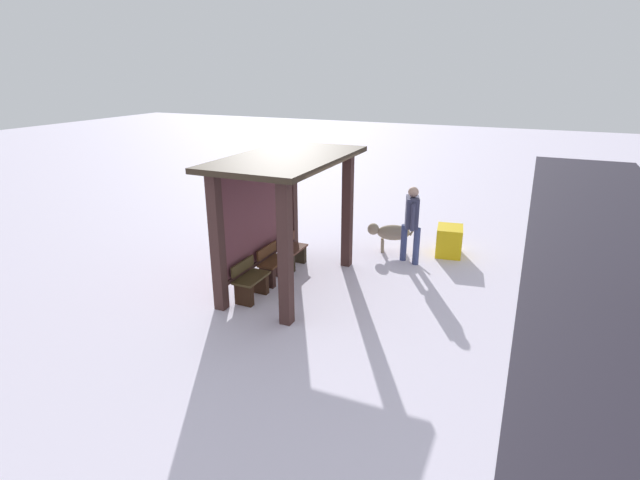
% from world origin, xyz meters
% --- Properties ---
extents(ground_plane, '(60.00, 60.00, 0.00)m').
position_xyz_m(ground_plane, '(0.00, 0.00, 0.00)').
color(ground_plane, white).
extents(bus_shelter, '(3.37, 1.90, 2.55)m').
position_xyz_m(bus_shelter, '(0.00, 0.19, 1.85)').
color(bus_shelter, '#3D2522').
rests_on(bus_shelter, ground).
extents(bench_left_inside, '(0.75, 0.40, 0.72)m').
position_xyz_m(bench_left_inside, '(-0.85, 0.38, 0.30)').
color(bench_left_inside, '#42341B').
rests_on(bench_left_inside, ground).
extents(bench_center_inside, '(0.75, 0.35, 0.73)m').
position_xyz_m(bench_center_inside, '(0.00, 0.37, 0.31)').
color(bench_center_inside, '#502F1A').
rests_on(bench_center_inside, ground).
extents(bench_right_inside, '(0.75, 0.36, 0.70)m').
position_xyz_m(bench_right_inside, '(0.85, 0.38, 0.29)').
color(bench_right_inside, '#553226').
rests_on(bench_right_inside, ground).
extents(person_walking, '(0.66, 0.49, 1.70)m').
position_xyz_m(person_walking, '(2.11, -1.86, 1.01)').
color(person_walking, '#383955').
rests_on(person_walking, ground).
extents(dog, '(0.56, 1.07, 0.67)m').
position_xyz_m(dog, '(2.59, -1.27, 0.46)').
color(dog, gray).
rests_on(dog, ground).
extents(grit_bin, '(0.77, 0.66, 0.66)m').
position_xyz_m(grit_bin, '(2.94, -2.57, 0.33)').
color(grit_bin, yellow).
rests_on(grit_bin, ground).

